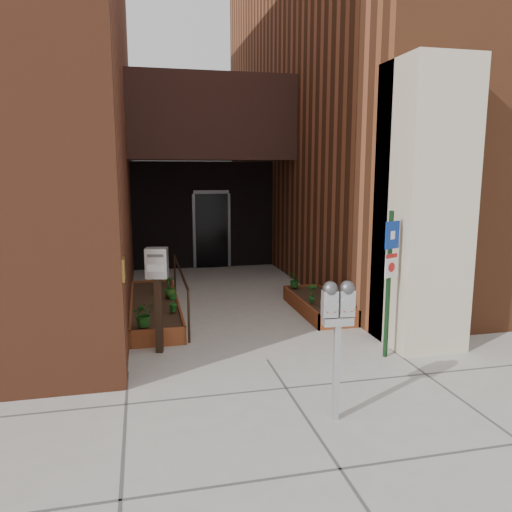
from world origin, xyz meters
TOP-DOWN VIEW (x-y plane):
  - ground at (0.00, 0.00)m, footprint 80.00×80.00m
  - architecture at (-0.18, 6.89)m, footprint 20.00×14.60m
  - planter_left at (-1.55, 2.70)m, footprint 0.90×3.60m
  - planter_right at (1.60, 2.20)m, footprint 0.80×2.20m
  - handrail at (-1.05, 2.65)m, footprint 0.04×3.34m
  - parking_meter at (0.31, -1.90)m, footprint 0.36×0.18m
  - sign_post at (1.77, -0.28)m, footprint 0.28×0.14m
  - payment_dropbox at (-1.53, 0.68)m, footprint 0.36×0.30m
  - shrub_left_a at (-1.75, 1.10)m, footprint 0.41×0.41m
  - shrub_left_b at (-1.25, 1.86)m, footprint 0.21×0.21m
  - shrub_left_c at (-1.25, 2.88)m, footprint 0.31×0.31m
  - shrub_left_d at (-1.49, 3.43)m, footprint 0.26×0.26m
  - shrub_right_a at (1.85, 1.30)m, footprint 0.22×0.22m
  - shrub_right_b at (1.35, 1.86)m, footprint 0.26×0.26m
  - shrub_right_c at (1.38, 3.10)m, footprint 0.41×0.41m

SIDE VIEW (x-z plane):
  - ground at x=0.00m, z-range 0.00..0.00m
  - planter_left at x=-1.55m, z-range -0.02..0.28m
  - planter_right at x=1.60m, z-range -0.02..0.28m
  - shrub_right_a at x=1.85m, z-range 0.30..0.62m
  - shrub_right_c at x=1.38m, z-range 0.30..0.62m
  - shrub_left_b at x=-1.25m, z-range 0.30..0.62m
  - shrub_left_d at x=-1.49m, z-range 0.30..0.65m
  - shrub_right_b at x=1.35m, z-range 0.30..0.67m
  - shrub_left_c at x=-1.25m, z-range 0.30..0.71m
  - shrub_left_a at x=-1.75m, z-range 0.30..0.71m
  - handrail at x=-1.05m, z-range 0.30..1.20m
  - payment_dropbox at x=-1.53m, z-range 0.36..1.99m
  - parking_meter at x=0.31m, z-range 0.44..2.04m
  - sign_post at x=1.77m, z-range 0.25..2.45m
  - architecture at x=-0.18m, z-range -0.02..9.98m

